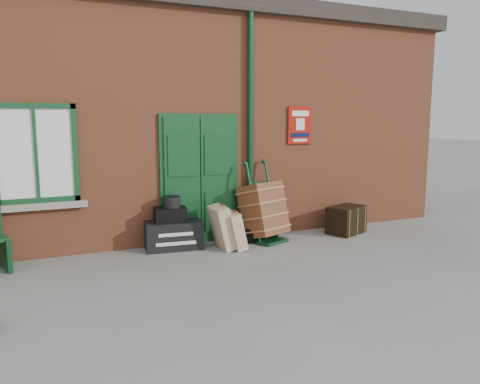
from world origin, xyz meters
TOP-DOWN VIEW (x-y plane):
  - ground at (0.00, 0.00)m, footprint 80.00×80.00m
  - station_building at (-0.00, 3.49)m, footprint 10.30×4.30m
  - houdini_trunk at (-0.86, 1.25)m, footprint 1.00×0.63m
  - strongbox at (-0.91, 1.25)m, footprint 0.56×0.44m
  - hatbox at (-0.88, 1.25)m, footprint 0.31×0.31m
  - suitcase_back at (-0.12, 0.88)m, footprint 0.37×0.52m
  - suitcase_front at (0.06, 0.78)m, footprint 0.33×0.47m
  - porter_trolley at (0.76, 1.10)m, footprint 0.89×0.93m
  - dark_trunk at (2.46, 0.96)m, footprint 0.85×0.71m

SIDE VIEW (x-z plane):
  - ground at x=0.00m, z-range 0.00..0.00m
  - houdini_trunk at x=-0.86m, z-range 0.00..0.47m
  - dark_trunk at x=2.46m, z-range 0.00..0.52m
  - suitcase_front at x=0.06m, z-range 0.00..0.65m
  - suitcase_back at x=-0.12m, z-range 0.00..0.75m
  - porter_trolley at x=0.76m, z-range -0.16..1.24m
  - strongbox at x=-0.91m, z-range 0.47..0.71m
  - hatbox at x=-0.88m, z-range 0.71..0.90m
  - station_building at x=0.00m, z-range -0.02..4.34m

